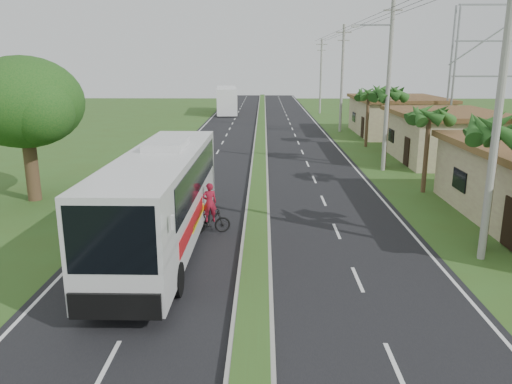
{
  "coord_description": "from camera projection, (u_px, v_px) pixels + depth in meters",
  "views": [
    {
      "loc": [
        0.29,
        -15.69,
        7.14
      ],
      "look_at": [
        -0.03,
        4.91,
        1.8
      ],
      "focal_mm": 35.0,
      "sensor_mm": 36.0,
      "label": 1
    }
  ],
  "objects": [
    {
      "name": "shade_tree",
      "position": [
        23.0,
        105.0,
        25.6
      ],
      "size": [
        6.3,
        6.0,
        7.54
      ],
      "color": "#473321",
      "rests_on": "ground"
    },
    {
      "name": "median_strip",
      "position": [
        260.0,
        163.0,
        36.32
      ],
      "size": [
        1.2,
        160.0,
        0.18
      ],
      "color": "gray",
      "rests_on": "ground"
    },
    {
      "name": "billboard_lattice",
      "position": [
        510.0,
        67.0,
        43.99
      ],
      "size": [
        10.18,
        1.18,
        12.07
      ],
      "color": "gray",
      "rests_on": "ground"
    },
    {
      "name": "motorcyclist",
      "position": [
        210.0,
        216.0,
        21.32
      ],
      "size": [
        1.85,
        0.96,
        2.25
      ],
      "rotation": [
        0.0,
        0.0,
        0.27
      ],
      "color": "black",
      "rests_on": "ground"
    },
    {
      "name": "palm_verge_d",
      "position": [
        369.0,
        94.0,
        42.81
      ],
      "size": [
        2.4,
        2.4,
        5.25
      ],
      "color": "#473321",
      "rests_on": "ground"
    },
    {
      "name": "shop_mid",
      "position": [
        445.0,
        135.0,
        37.61
      ],
      "size": [
        7.6,
        10.6,
        3.67
      ],
      "color": "tan",
      "rests_on": "ground"
    },
    {
      "name": "utility_pole_d",
      "position": [
        321.0,
        75.0,
        71.64
      ],
      "size": [
        1.6,
        0.28,
        10.5
      ],
      "color": "gray",
      "rests_on": "ground"
    },
    {
      "name": "coach_bus_main",
      "position": [
        162.0,
        193.0,
        19.21
      ],
      "size": [
        2.81,
        12.82,
        4.14
      ],
      "rotation": [
        0.0,
        0.0,
        -0.01
      ],
      "color": "silver",
      "rests_on": "ground"
    },
    {
      "name": "palm_verge_c",
      "position": [
        388.0,
        94.0,
        33.96
      ],
      "size": [
        2.4,
        2.4,
        5.85
      ],
      "color": "#473321",
      "rests_on": "ground"
    },
    {
      "name": "utility_pole_a",
      "position": [
        499.0,
        106.0,
        17.37
      ],
      "size": [
        1.6,
        0.28,
        11.0
      ],
      "color": "gray",
      "rests_on": "ground"
    },
    {
      "name": "utility_pole_b",
      "position": [
        388.0,
        77.0,
        32.71
      ],
      "size": [
        3.2,
        0.28,
        12.0
      ],
      "color": "gray",
      "rests_on": "ground"
    },
    {
      "name": "coach_bus_far",
      "position": [
        227.0,
        99.0,
        72.94
      ],
      "size": [
        3.79,
        12.89,
        3.7
      ],
      "rotation": [
        0.0,
        0.0,
        0.08
      ],
      "color": "white",
      "rests_on": "ground"
    },
    {
      "name": "ground",
      "position": [
        255.0,
        279.0,
        16.98
      ],
      "size": [
        180.0,
        180.0,
        0.0
      ],
      "primitive_type": "plane",
      "color": "#38551F",
      "rests_on": "ground"
    },
    {
      "name": "shop_far",
      "position": [
        397.0,
        115.0,
        51.14
      ],
      "size": [
        8.6,
        11.6,
        3.82
      ],
      "color": "tan",
      "rests_on": "ground"
    },
    {
      "name": "lane_edge_left",
      "position": [
        168.0,
        164.0,
        36.44
      ],
      "size": [
        0.12,
        160.0,
        0.01
      ],
      "primitive_type": "cube",
      "color": "silver",
      "rests_on": "ground"
    },
    {
      "name": "road_asphalt",
      "position": [
        259.0,
        164.0,
        36.34
      ],
      "size": [
        14.0,
        160.0,
        0.02
      ],
      "primitive_type": "cube",
      "color": "black",
      "rests_on": "ground"
    },
    {
      "name": "palm_verge_a",
      "position": [
        497.0,
        129.0,
        18.57
      ],
      "size": [
        2.4,
        2.4,
        5.45
      ],
      "color": "#473321",
      "rests_on": "ground"
    },
    {
      "name": "utility_pole_c",
      "position": [
        342.0,
        78.0,
        52.22
      ],
      "size": [
        1.6,
        0.28,
        11.0
      ],
      "color": "gray",
      "rests_on": "ground"
    },
    {
      "name": "palm_verge_b",
      "position": [
        429.0,
        115.0,
        27.37
      ],
      "size": [
        2.4,
        2.4,
        5.05
      ],
      "color": "#473321",
      "rests_on": "ground"
    },
    {
      "name": "lane_edge_right",
      "position": [
        352.0,
        164.0,
        36.24
      ],
      "size": [
        0.12,
        160.0,
        0.01
      ],
      "primitive_type": "cube",
      "color": "silver",
      "rests_on": "ground"
    }
  ]
}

